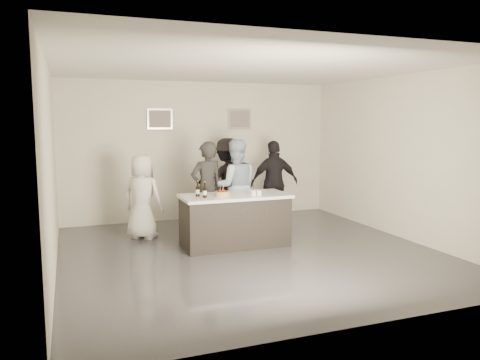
{
  "coord_description": "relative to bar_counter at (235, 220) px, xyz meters",
  "views": [
    {
      "loc": [
        -2.77,
        -6.98,
        2.17
      ],
      "look_at": [
        0.0,
        0.5,
        1.15
      ],
      "focal_mm": 35.0,
      "sensor_mm": 36.0,
      "label": 1
    }
  ],
  "objects": [
    {
      "name": "wall_left",
      "position": [
        -2.91,
        -0.5,
        1.05
      ],
      "size": [
        0.04,
        6.0,
        3.0
      ],
      "primitive_type": "cube",
      "color": "silver",
      "rests_on": "ground"
    },
    {
      "name": "wall_back",
      "position": [
        0.09,
        2.5,
        1.05
      ],
      "size": [
        6.0,
        0.04,
        3.0
      ],
      "primitive_type": "cube",
      "color": "silver",
      "rests_on": "ground"
    },
    {
      "name": "beer_bottle_b",
      "position": [
        -0.58,
        -0.13,
        0.58
      ],
      "size": [
        0.07,
        0.07,
        0.26
      ],
      "primitive_type": "cylinder",
      "color": "black",
      "rests_on": "bar_counter"
    },
    {
      "name": "beer_bottle_a",
      "position": [
        -0.65,
        0.02,
        0.58
      ],
      "size": [
        0.07,
        0.07,
        0.26
      ],
      "primitive_type": "cylinder",
      "color": "black",
      "rests_on": "bar_counter"
    },
    {
      "name": "bar_counter",
      "position": [
        0.0,
        0.0,
        0.0
      ],
      "size": [
        1.86,
        0.86,
        0.9
      ],
      "primitive_type": "cube",
      "color": "white",
      "rests_on": "ground"
    },
    {
      "name": "person_guest_left",
      "position": [
        -1.42,
        1.08,
        0.33
      ],
      "size": [
        0.91,
        0.86,
        1.56
      ],
      "primitive_type": "imported",
      "rotation": [
        0.0,
        0.0,
        2.46
      ],
      "color": "silver",
      "rests_on": "ground"
    },
    {
      "name": "person_main_blue",
      "position": [
        0.33,
        0.91,
        0.46
      ],
      "size": [
        0.99,
        0.84,
        1.82
      ],
      "primitive_type": "imported",
      "rotation": [
        0.0,
        0.0,
        2.95
      ],
      "color": "#AAC4DE",
      "rests_on": "ground"
    },
    {
      "name": "picture_left",
      "position": [
        -0.81,
        2.47,
        1.75
      ],
      "size": [
        0.54,
        0.04,
        0.44
      ],
      "primitive_type": "cube",
      "color": "#B2B2B7",
      "rests_on": "wall_back"
    },
    {
      "name": "person_guest_right",
      "position": [
        1.35,
        1.34,
        0.43
      ],
      "size": [
        1.06,
        0.5,
        1.75
      ],
      "primitive_type": "imported",
      "rotation": [
        0.0,
        0.0,
        3.07
      ],
      "color": "black",
      "rests_on": "ground"
    },
    {
      "name": "person_main_black",
      "position": [
        -0.25,
        0.85,
        0.44
      ],
      "size": [
        0.72,
        0.54,
        1.78
      ],
      "primitive_type": "imported",
      "rotation": [
        0.0,
        0.0,
        3.34
      ],
      "color": "black",
      "rests_on": "ground"
    },
    {
      "name": "tumbler_cluster",
      "position": [
        0.34,
        -0.11,
        0.49
      ],
      "size": [
        0.19,
        0.19,
        0.08
      ],
      "primitive_type": "cube",
      "color": "orange",
      "rests_on": "bar_counter"
    },
    {
      "name": "ceiling",
      "position": [
        0.09,
        -0.5,
        2.55
      ],
      "size": [
        6.0,
        6.0,
        0.0
      ],
      "primitive_type": "plane",
      "rotation": [
        3.14,
        0.0,
        0.0
      ],
      "color": "white"
    },
    {
      "name": "person_guest_back",
      "position": [
        0.44,
        1.66,
        0.45
      ],
      "size": [
        1.25,
        0.84,
        1.81
      ],
      "primitive_type": "imported",
      "rotation": [
        0.0,
        0.0,
        3.29
      ],
      "color": "black",
      "rests_on": "ground"
    },
    {
      "name": "candles",
      "position": [
        -0.38,
        -0.35,
        0.45
      ],
      "size": [
        0.24,
        0.08,
        0.01
      ],
      "primitive_type": "cube",
      "color": "pink",
      "rests_on": "bar_counter"
    },
    {
      "name": "cake",
      "position": [
        -0.25,
        -0.06,
        0.49
      ],
      "size": [
        0.24,
        0.24,
        0.07
      ],
      "primitive_type": "cylinder",
      "color": "orange",
      "rests_on": "bar_counter"
    },
    {
      "name": "picture_right",
      "position": [
        0.99,
        2.47,
        1.75
      ],
      "size": [
        0.54,
        0.04,
        0.44
      ],
      "primitive_type": "cube",
      "color": "#B2B2B7",
      "rests_on": "wall_back"
    },
    {
      "name": "floor",
      "position": [
        0.09,
        -0.5,
        -0.45
      ],
      "size": [
        6.0,
        6.0,
        0.0
      ],
      "primitive_type": "plane",
      "color": "#3D3D42",
      "rests_on": "ground"
    },
    {
      "name": "wall_front",
      "position": [
        0.09,
        -3.5,
        1.05
      ],
      "size": [
        6.0,
        0.04,
        3.0
      ],
      "primitive_type": "cube",
      "color": "silver",
      "rests_on": "ground"
    },
    {
      "name": "wall_right",
      "position": [
        3.09,
        -0.5,
        1.05
      ],
      "size": [
        0.04,
        6.0,
        3.0
      ],
      "primitive_type": "cube",
      "color": "silver",
      "rests_on": "ground"
    }
  ]
}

